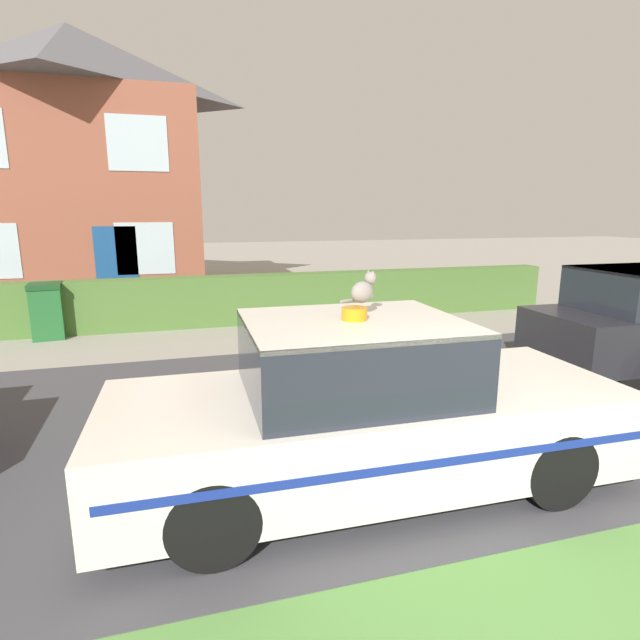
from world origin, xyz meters
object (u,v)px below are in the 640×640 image
police_car (364,411)px  wheelie_bin (47,311)px  cat (364,290)px  house_left (79,164)px

police_car → wheelie_bin: 7.90m
cat → wheelie_bin: cat is taller
cat → house_left: (-4.09, 11.95, 2.00)m
police_car → house_left: (-4.04, 12.14, 3.06)m
police_car → house_left: house_left is taller
police_car → cat: cat is taller
cat → house_left: 12.79m
cat → wheelie_bin: bearing=101.0°
police_car → house_left: bearing=109.4°
police_car → house_left: size_ratio=0.62×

